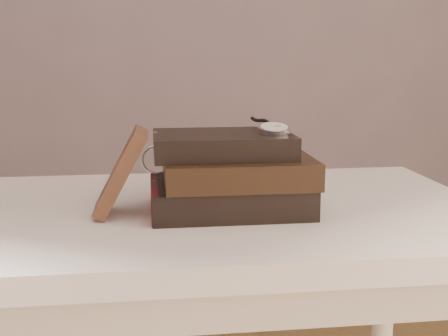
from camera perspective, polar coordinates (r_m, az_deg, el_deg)
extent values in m
cube|color=white|center=(1.05, -1.76, -4.78)|extent=(1.00, 0.60, 0.04)
cube|color=white|center=(1.07, -1.74, -7.88)|extent=(0.88, 0.49, 0.08)
cylinder|color=white|center=(1.52, 15.10, -15.08)|extent=(0.05, 0.05, 0.71)
cube|color=black|center=(1.01, 0.56, -2.78)|extent=(0.27, 0.18, 0.05)
cube|color=beige|center=(1.01, 0.75, -2.77)|extent=(0.26, 0.17, 0.04)
cube|color=gold|center=(1.02, -6.87, -2.61)|extent=(0.01, 0.01, 0.05)
cube|color=#650912|center=(1.00, -6.79, -2.99)|extent=(0.01, 0.17, 0.05)
cube|color=black|center=(0.99, 1.41, -0.22)|extent=(0.25, 0.17, 0.04)
cube|color=beige|center=(0.99, 1.60, -0.22)|extent=(0.24, 0.16, 0.03)
cube|color=gold|center=(1.00, -5.70, -0.11)|extent=(0.01, 0.01, 0.05)
cube|color=black|center=(1.00, -0.15, 2.31)|extent=(0.23, 0.16, 0.04)
cube|color=beige|center=(1.00, 0.04, 2.31)|extent=(0.23, 0.15, 0.03)
cube|color=gold|center=(1.02, -6.68, 2.38)|extent=(0.01, 0.01, 0.04)
cube|color=#3C2217|center=(0.99, -9.99, -0.35)|extent=(0.09, 0.10, 0.15)
cylinder|color=silver|center=(0.98, 4.90, 3.72)|extent=(0.06, 0.06, 0.02)
cylinder|color=white|center=(0.98, 4.90, 4.01)|extent=(0.05, 0.05, 0.01)
torus|color=silver|center=(0.98, 4.90, 3.98)|extent=(0.05, 0.05, 0.01)
cylinder|color=silver|center=(1.01, 4.51, 3.96)|extent=(0.01, 0.01, 0.01)
cube|color=black|center=(0.99, 4.82, 4.12)|extent=(0.00, 0.02, 0.00)
cube|color=black|center=(0.98, 5.22, 4.07)|extent=(0.01, 0.00, 0.00)
sphere|color=black|center=(1.02, 4.43, 4.35)|extent=(0.01, 0.01, 0.01)
sphere|color=black|center=(1.03, 4.25, 4.47)|extent=(0.01, 0.01, 0.01)
sphere|color=black|center=(1.04, 4.07, 4.57)|extent=(0.01, 0.01, 0.01)
sphere|color=black|center=(1.04, 3.90, 4.62)|extent=(0.01, 0.01, 0.01)
sphere|color=black|center=(1.05, 3.73, 4.64)|extent=(0.01, 0.01, 0.01)
sphere|color=black|center=(1.06, 3.56, 4.64)|extent=(0.01, 0.01, 0.01)
sphere|color=black|center=(1.07, 3.39, 4.63)|extent=(0.01, 0.01, 0.01)
sphere|color=black|center=(1.08, 3.23, 4.64)|extent=(0.01, 0.01, 0.01)
sphere|color=black|center=(1.08, 3.07, 4.67)|extent=(0.01, 0.01, 0.01)
sphere|color=black|center=(1.09, 2.91, 4.75)|extent=(0.01, 0.01, 0.01)
sphere|color=black|center=(1.10, 2.76, 4.85)|extent=(0.01, 0.01, 0.01)
torus|color=silver|center=(1.07, -6.62, 0.81)|extent=(0.05, 0.02, 0.05)
torus|color=silver|center=(1.07, -3.52, 0.89)|extent=(0.05, 0.02, 0.05)
cylinder|color=silver|center=(1.07, -5.07, 1.03)|extent=(0.02, 0.00, 0.00)
cylinder|color=silver|center=(1.13, -7.90, 1.00)|extent=(0.00, 0.12, 0.03)
cylinder|color=silver|center=(1.13, -2.50, 1.13)|extent=(0.00, 0.12, 0.03)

